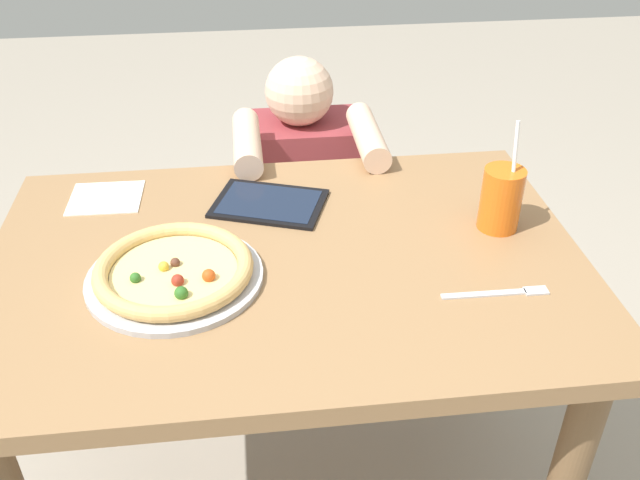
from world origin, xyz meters
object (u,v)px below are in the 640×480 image
object	(u,v)px
drink_cup_colored	(501,199)
fork	(500,293)
diner_seated	(302,213)
tablet	(269,203)
pizza_near	(174,272)

from	to	relation	value
drink_cup_colored	fork	bearing A→B (deg)	-107.09
diner_seated	fork	bearing A→B (deg)	-70.82
fork	tablet	distance (m)	0.55
diner_seated	tablet	bearing A→B (deg)	-103.56
pizza_near	diner_seated	bearing A→B (deg)	67.16
tablet	diner_seated	xyz separation A→B (m)	(0.11, 0.47, -0.32)
fork	tablet	bearing A→B (deg)	137.63
drink_cup_colored	diner_seated	world-z (taller)	drink_cup_colored
fork	diner_seated	distance (m)	0.95
pizza_near	drink_cup_colored	world-z (taller)	drink_cup_colored
pizza_near	tablet	bearing A→B (deg)	53.07
diner_seated	drink_cup_colored	bearing A→B (deg)	-59.63
drink_cup_colored	tablet	size ratio (longest dim) A/B	0.85
fork	diner_seated	world-z (taller)	diner_seated
fork	pizza_near	bearing A→B (deg)	169.24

